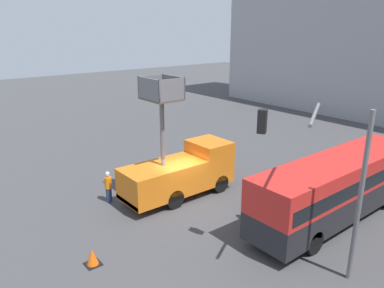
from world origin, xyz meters
The scene contains 7 objects.
ground_plane centered at (0.00, 0.00, 0.00)m, with size 120.00×120.00×0.00m, color #424244.
utility_truck centered at (-0.91, 0.41, 1.55)m, with size 2.32×6.57×6.85m.
city_bus centered at (6.05, 4.72, 1.89)m, with size 2.49×10.91×3.23m.
traffic_light_pole centered at (7.86, 0.36, 4.47)m, with size 3.51×3.26×6.61m.
road_worker_near_truck centered at (-2.78, -3.18, 0.89)m, with size 0.38×0.38×1.78m.
road_worker_directing centered at (3.77, 1.39, 0.95)m, with size 0.38×0.38×1.89m.
traffic_cone_near_truck centered at (2.02, -6.34, 0.34)m, with size 0.62×0.62×0.71m.
Camera 1 is at (14.71, -11.34, 9.26)m, focal length 35.00 mm.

